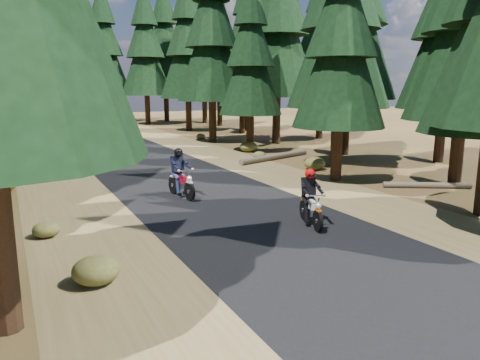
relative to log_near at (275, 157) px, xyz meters
name	(u,v)px	position (x,y,z in m)	size (l,w,h in m)	color
ground	(263,227)	(-6.66, -10.53, -0.16)	(120.00, 120.00, 0.00)	#482F19
road	(199,192)	(-6.66, -5.53, -0.15)	(6.00, 100.00, 0.01)	black
shoulder_l	(72,206)	(-11.26, -5.53, -0.16)	(3.20, 100.00, 0.01)	brown
shoulder_r	(300,181)	(-2.06, -5.53, -0.16)	(3.20, 100.00, 0.01)	brown
pine_forest	(105,24)	(-6.67, 10.52, 7.73)	(34.59, 55.08, 16.32)	black
log_near	(275,157)	(0.00, 0.00, 0.00)	(0.32, 0.32, 5.38)	#4C4233
log_far	(427,185)	(1.65, -8.92, -0.04)	(0.24, 0.24, 3.40)	#4C4233
understory_shrubs	(187,170)	(-5.99, -2.44, 0.12)	(14.48, 30.65, 0.64)	#474C1E
rider_lead	(311,207)	(-5.38, -11.04, 0.39)	(1.03, 1.92, 1.64)	white
rider_follow	(181,181)	(-7.54, -6.07, 0.43)	(0.84, 2.04, 1.77)	maroon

